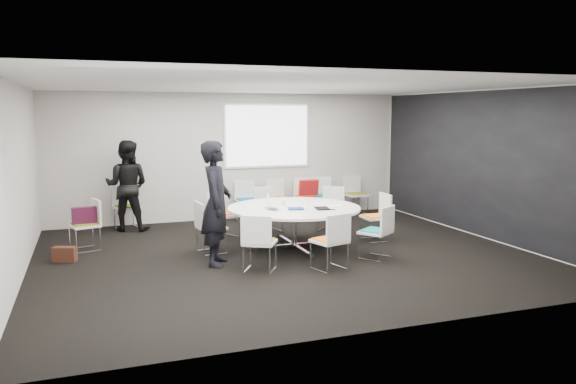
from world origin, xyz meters
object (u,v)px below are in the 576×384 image
object	(u,v)px
chair_back_e	(356,202)
laptop	(274,209)
chair_person_back	(127,215)
chair_ring_c	(268,218)
chair_ring_b	(331,217)
person_back	(127,186)
brown_bag	(65,254)
chair_ring_e	(211,237)
chair_ring_a	(375,226)
chair_ring_h	(376,242)
cup	(284,202)
maroon_bag	(84,215)
chair_back_d	(322,204)
conference_table	(294,217)
chair_spare_left	(86,235)
chair_ring_g	(330,252)
person_main	(216,203)
chair_ring_f	(260,253)
chair_ring_d	(223,223)
chair_back_c	(305,205)
chair_back_a	(247,208)
chair_back_b	(279,206)

from	to	relation	value
chair_back_e	laptop	world-z (taller)	chair_back_e
chair_person_back	chair_ring_c	bearing A→B (deg)	136.03
chair_ring_b	person_back	distance (m)	4.15
brown_bag	chair_ring_e	bearing A→B (deg)	-5.46
chair_ring_c	chair_person_back	size ratio (longest dim) A/B	1.00
chair_ring_a	chair_ring_h	distance (m)	1.31
chair_person_back	cup	world-z (taller)	chair_person_back
chair_ring_h	maroon_bag	bearing A→B (deg)	119.14
chair_back_d	brown_bag	bearing A→B (deg)	38.89
chair_ring_c	brown_bag	distance (m)	3.94
conference_table	chair_spare_left	distance (m)	3.61
chair_ring_g	person_main	distance (m)	1.91
chair_ring_f	cup	bearing A→B (deg)	89.80
chair_spare_left	person_main	bearing A→B (deg)	-147.27
chair_ring_a	cup	world-z (taller)	chair_ring_a
chair_ring_b	chair_person_back	size ratio (longest dim) A/B	1.00
chair_ring_a	person_main	bearing A→B (deg)	103.97
chair_ring_d	chair_back_c	bearing A→B (deg)	-175.74
chair_ring_a	chair_ring_f	size ratio (longest dim) A/B	1.00
laptop	chair_ring_c	bearing A→B (deg)	-32.84
chair_ring_c	chair_ring_g	world-z (taller)	same
chair_ring_b	chair_ring_c	bearing A→B (deg)	24.83
chair_ring_a	chair_ring_e	world-z (taller)	same
chair_person_back	brown_bag	xyz separation A→B (m)	(-1.13, -2.36, -0.16)
chair_ring_d	cup	distance (m)	1.39
chair_ring_b	chair_ring_h	world-z (taller)	same
chair_ring_a	chair_ring_c	distance (m)	2.19
chair_spare_left	laptop	xyz separation A→B (m)	(3.04, -1.13, 0.47)
chair_back_a	brown_bag	size ratio (longest dim) A/B	2.44
conference_table	chair_ring_c	xyz separation A→B (m)	(-0.01, 1.46, -0.28)
chair_ring_f	chair_back_e	xyz separation A→B (m)	(3.59, 3.98, 0.00)
conference_table	chair_ring_f	distance (m)	1.62
chair_ring_f	chair_back_b	distance (m)	4.28
chair_ring_c	laptop	distance (m)	1.69
chair_person_back	chair_ring_f	bearing A→B (deg)	93.74
chair_back_d	chair_back_e	world-z (taller)	same
chair_ring_e	chair_ring_f	world-z (taller)	same
chair_ring_c	chair_person_back	distance (m)	2.92
chair_spare_left	person_back	distance (m)	1.83
chair_back_a	brown_bag	distance (m)	4.41
chair_ring_c	chair_back_d	size ratio (longest dim) A/B	1.00
person_back	laptop	xyz separation A→B (m)	(2.24, -2.65, -0.17)
chair_ring_b	chair_ring_h	size ratio (longest dim) A/B	1.00
person_back	cup	xyz separation A→B (m)	(2.55, -2.26, -0.14)
person_main	chair_ring_d	bearing A→B (deg)	4.39
conference_table	chair_ring_e	size ratio (longest dim) A/B	2.64
chair_back_d	person_back	distance (m)	4.42
chair_back_e	chair_person_back	size ratio (longest dim) A/B	1.00
brown_bag	person_back	bearing A→B (deg)	62.61
chair_back_b	chair_back_c	world-z (taller)	same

